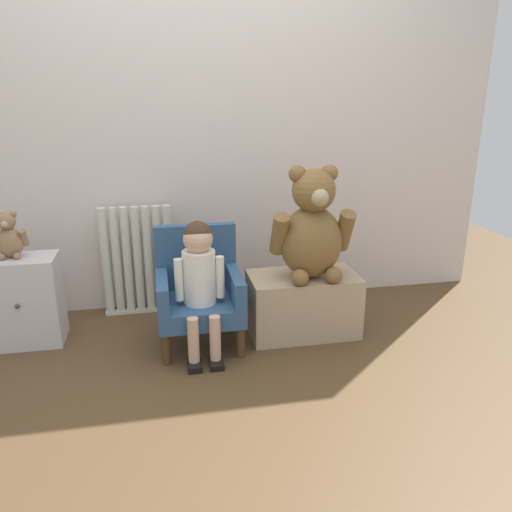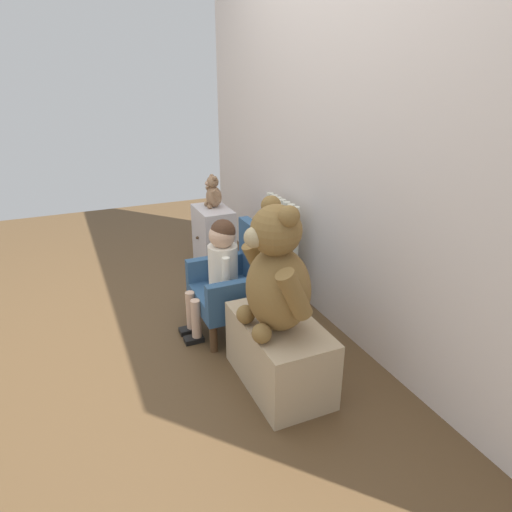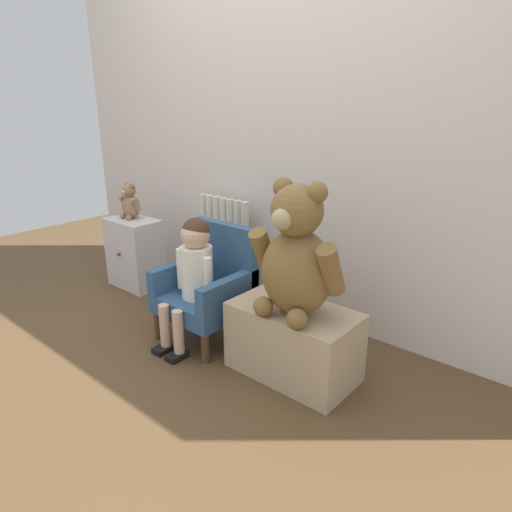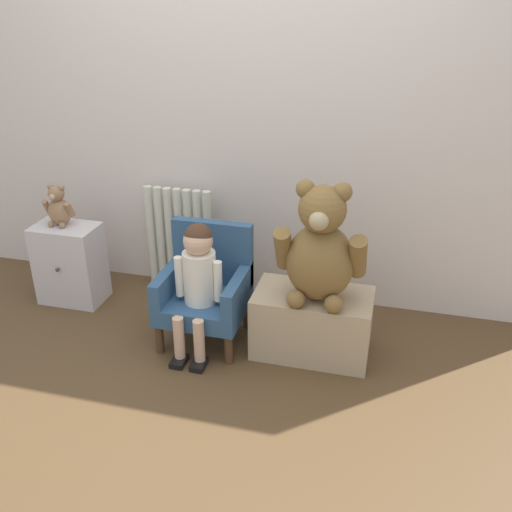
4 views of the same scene
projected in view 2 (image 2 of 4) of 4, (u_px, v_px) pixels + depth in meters
name	position (u px, v px, depth m)	size (l,w,h in m)	color
ground_plane	(148.00, 352.00, 2.54)	(6.00, 6.00, 0.00)	#523B23
back_wall	(336.00, 121.00, 2.51)	(3.80, 0.05, 2.40)	silver
radiator	(281.00, 248.00, 3.12)	(0.43, 0.05, 0.67)	silver
small_dresser	(214.00, 238.00, 3.55)	(0.38, 0.27, 0.49)	silver
child_armchair	(238.00, 283.00, 2.69)	(0.44, 0.41, 0.63)	#2F5278
child_figure	(219.00, 262.00, 2.59)	(0.25, 0.35, 0.70)	white
low_bench	(279.00, 353.00, 2.24)	(0.60, 0.34, 0.34)	tan
large_teddy_bear	(277.00, 275.00, 2.03)	(0.44, 0.31, 0.61)	brown
small_teddy_bear	(213.00, 193.00, 3.45)	(0.18, 0.13, 0.25)	#916D4E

